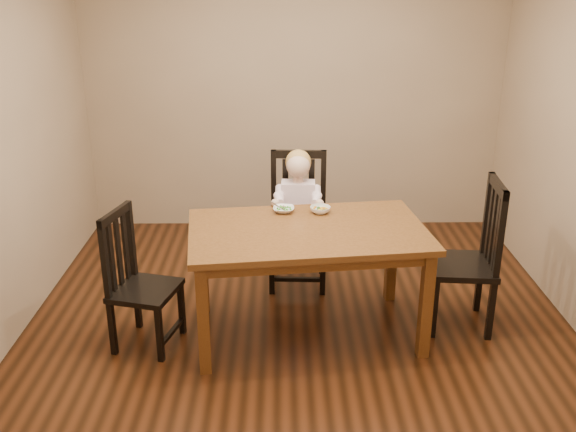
{
  "coord_description": "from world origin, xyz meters",
  "views": [
    {
      "loc": [
        -0.12,
        -4.15,
        2.44
      ],
      "look_at": [
        -0.08,
        0.25,
        0.75
      ],
      "focal_mm": 40.0,
      "sensor_mm": 36.0,
      "label": 1
    }
  ],
  "objects_px": {
    "bowl_peas": "(284,209)",
    "bowl_veg": "(320,210)",
    "dining_table": "(308,241)",
    "chair_right": "(469,258)",
    "chair_child": "(298,222)",
    "toddler": "(298,206)",
    "chair_left": "(138,282)"
  },
  "relations": [
    {
      "from": "dining_table",
      "to": "chair_right",
      "type": "relative_size",
      "value": 1.55
    },
    {
      "from": "chair_child",
      "to": "toddler",
      "type": "xyz_separation_m",
      "value": [
        -0.0,
        -0.06,
        0.16
      ]
    },
    {
      "from": "chair_child",
      "to": "chair_left",
      "type": "xyz_separation_m",
      "value": [
        -1.11,
        -0.96,
        -0.05
      ]
    },
    {
      "from": "bowl_peas",
      "to": "toddler",
      "type": "bearing_deg",
      "value": 75.45
    },
    {
      "from": "chair_left",
      "to": "chair_right",
      "type": "bearing_deg",
      "value": 110.82
    },
    {
      "from": "chair_child",
      "to": "chair_left",
      "type": "distance_m",
      "value": 1.46
    },
    {
      "from": "chair_child",
      "to": "chair_right",
      "type": "distance_m",
      "value": 1.4
    },
    {
      "from": "bowl_peas",
      "to": "bowl_veg",
      "type": "bearing_deg",
      "value": -3.89
    },
    {
      "from": "dining_table",
      "to": "toddler",
      "type": "relative_size",
      "value": 2.81
    },
    {
      "from": "chair_right",
      "to": "bowl_peas",
      "type": "distance_m",
      "value": 1.37
    },
    {
      "from": "toddler",
      "to": "bowl_veg",
      "type": "distance_m",
      "value": 0.51
    },
    {
      "from": "dining_table",
      "to": "chair_left",
      "type": "bearing_deg",
      "value": -173.53
    },
    {
      "from": "dining_table",
      "to": "toddler",
      "type": "xyz_separation_m",
      "value": [
        -0.05,
        0.77,
        -0.03
      ]
    },
    {
      "from": "toddler",
      "to": "bowl_veg",
      "type": "bearing_deg",
      "value": 110.02
    },
    {
      "from": "chair_child",
      "to": "chair_right",
      "type": "relative_size",
      "value": 0.99
    },
    {
      "from": "chair_right",
      "to": "bowl_veg",
      "type": "height_order",
      "value": "chair_right"
    },
    {
      "from": "chair_right",
      "to": "toddler",
      "type": "distance_m",
      "value": 1.39
    },
    {
      "from": "toddler",
      "to": "bowl_peas",
      "type": "distance_m",
      "value": 0.48
    },
    {
      "from": "chair_child",
      "to": "chair_left",
      "type": "relative_size",
      "value": 1.12
    },
    {
      "from": "bowl_veg",
      "to": "chair_right",
      "type": "bearing_deg",
      "value": -10.77
    },
    {
      "from": "chair_child",
      "to": "bowl_veg",
      "type": "xyz_separation_m",
      "value": [
        0.15,
        -0.52,
        0.3
      ]
    },
    {
      "from": "dining_table",
      "to": "chair_left",
      "type": "relative_size",
      "value": 1.75
    },
    {
      "from": "chair_right",
      "to": "bowl_peas",
      "type": "bearing_deg",
      "value": 85.58
    },
    {
      "from": "bowl_peas",
      "to": "bowl_veg",
      "type": "xyz_separation_m",
      "value": [
        0.26,
        -0.02,
        0.0
      ]
    },
    {
      "from": "dining_table",
      "to": "chair_right",
      "type": "bearing_deg",
      "value": 5.08
    },
    {
      "from": "chair_child",
      "to": "toddler",
      "type": "height_order",
      "value": "chair_child"
    },
    {
      "from": "chair_right",
      "to": "toddler",
      "type": "relative_size",
      "value": 1.82
    },
    {
      "from": "chair_right",
      "to": "bowl_veg",
      "type": "bearing_deg",
      "value": 84.22
    },
    {
      "from": "chair_child",
      "to": "chair_right",
      "type": "xyz_separation_m",
      "value": [
        1.2,
        -0.72,
        0.01
      ]
    },
    {
      "from": "bowl_veg",
      "to": "chair_child",
      "type": "bearing_deg",
      "value": 105.66
    },
    {
      "from": "chair_right",
      "to": "bowl_peas",
      "type": "relative_size",
      "value": 7.21
    },
    {
      "from": "toddler",
      "to": "bowl_peas",
      "type": "xyz_separation_m",
      "value": [
        -0.12,
        -0.45,
        0.14
      ]
    }
  ]
}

